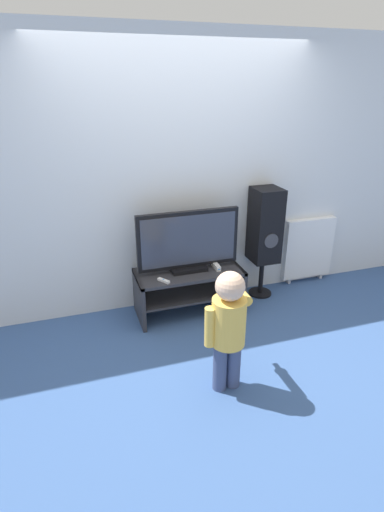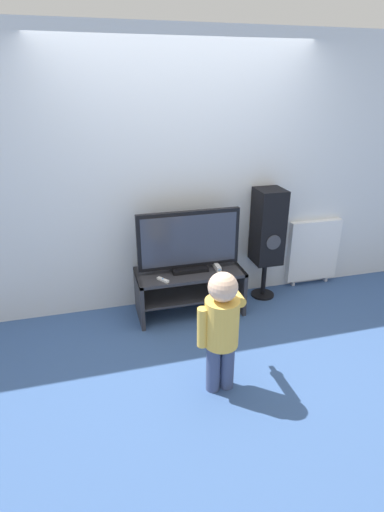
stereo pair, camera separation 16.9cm
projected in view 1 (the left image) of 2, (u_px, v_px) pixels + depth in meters
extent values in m
plane|color=#38568C|center=(196.00, 323.00, 3.85)|extent=(16.00, 16.00, 0.00)
cube|color=silver|center=(179.00, 178.00, 3.81)|extent=(10.00, 0.06, 2.60)
cube|color=#2D2D33|center=(189.00, 272.00, 3.88)|extent=(1.04, 0.47, 0.03)
cube|color=#2D2D33|center=(189.00, 293.00, 3.97)|extent=(1.00, 0.43, 0.02)
cube|color=#2D2D33|center=(139.00, 299.00, 3.82)|extent=(0.04, 0.47, 0.46)
cube|color=#2D2D33|center=(236.00, 284.00, 4.11)|extent=(0.04, 0.47, 0.46)
cube|color=black|center=(188.00, 268.00, 3.89)|extent=(0.35, 0.20, 0.04)
cube|color=black|center=(188.00, 239.00, 3.77)|extent=(0.99, 0.05, 0.56)
cube|color=#333847|center=(189.00, 240.00, 3.74)|extent=(0.92, 0.01, 0.49)
cube|color=white|center=(216.00, 266.00, 3.92)|extent=(0.04, 0.16, 0.05)
cube|color=#3F8CE5|center=(219.00, 269.00, 3.84)|extent=(0.03, 0.00, 0.01)
cube|color=white|center=(164.00, 281.00, 3.66)|extent=(0.10, 0.13, 0.02)
cylinder|color=#337FD8|center=(164.00, 279.00, 3.65)|extent=(0.01, 0.01, 0.00)
cylinder|color=#3F4C72|center=(220.00, 366.00, 2.96)|extent=(0.10, 0.10, 0.40)
cylinder|color=#3F4C72|center=(234.00, 364.00, 2.99)|extent=(0.10, 0.10, 0.40)
cylinder|color=#E5B74C|center=(229.00, 322.00, 2.83)|extent=(0.25, 0.25, 0.36)
sphere|color=beige|center=(230.00, 286.00, 2.71)|extent=(0.21, 0.21, 0.21)
cylinder|color=#E5B74C|center=(210.00, 327.00, 2.79)|extent=(0.08, 0.08, 0.30)
cylinder|color=#E5B74C|center=(239.00, 292.00, 2.94)|extent=(0.08, 0.30, 0.08)
sphere|color=beige|center=(231.00, 283.00, 3.08)|extent=(0.09, 0.09, 0.09)
cube|color=white|center=(229.00, 281.00, 3.11)|extent=(0.03, 0.13, 0.02)
cylinder|color=black|center=(260.00, 293.00, 4.39)|extent=(0.25, 0.25, 0.02)
cylinder|color=black|center=(261.00, 277.00, 4.32)|extent=(0.05, 0.05, 0.41)
cube|color=black|center=(265.00, 225.00, 4.08)|extent=(0.28, 0.30, 0.77)
cylinder|color=#38383D|center=(271.00, 241.00, 3.99)|extent=(0.15, 0.01, 0.15)
cube|color=white|center=(308.00, 248.00, 4.53)|extent=(0.60, 0.08, 0.70)
cube|color=silver|center=(289.00, 280.00, 4.62)|extent=(0.03, 0.05, 0.06)
cube|color=silver|center=(320.00, 276.00, 4.74)|extent=(0.03, 0.05, 0.06)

